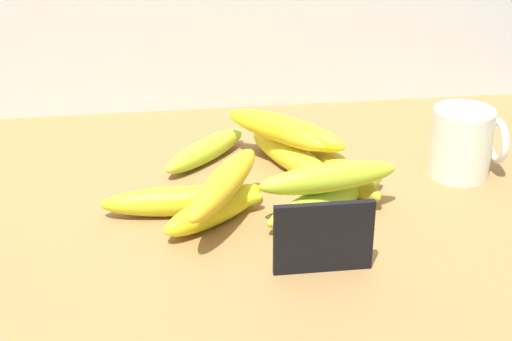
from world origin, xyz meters
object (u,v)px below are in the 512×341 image
coffee_mug (463,143)px  banana_0 (215,208)px  banana_4 (337,169)px  banana_8 (284,131)px  banana_9 (329,178)px  banana_3 (183,201)px  chalkboard_sign (323,240)px  banana_1 (292,157)px  banana_6 (285,130)px  banana_2 (328,199)px  banana_5 (206,150)px  banana_7 (221,184)px

coffee_mug → banana_0: 35.77cm
coffee_mug → banana_4: bearing=179.9°
banana_8 → banana_9: 15.02cm
banana_3 → chalkboard_sign: bearing=-45.1°
chalkboard_sign → banana_1: bearing=87.6°
banana_6 → banana_2: bearing=-75.9°
banana_1 → banana_3: size_ratio=0.96×
chalkboard_sign → banana_0: chalkboard_sign is taller
banana_4 → banana_3: bearing=-163.2°
chalkboard_sign → banana_8: size_ratio=0.72×
banana_4 → banana_8: banana_8 is taller
banana_0 → banana_2: 14.34cm
banana_8 → banana_9: size_ratio=0.85×
banana_2 → banana_4: (2.90, 7.94, 0.17)cm
coffee_mug → banana_3: size_ratio=0.48×
banana_6 → banana_8: size_ratio=1.28×
banana_3 → banana_4: size_ratio=1.02×
banana_0 → banana_9: size_ratio=0.88×
banana_1 → banana_8: bearing=137.2°
banana_2 → banana_8: (-3.48, 13.41, 3.73)cm
banana_2 → banana_9: bearing=-104.2°
banana_5 → banana_7: size_ratio=0.85×
banana_2 → banana_5: (-14.12, 16.65, -0.07)cm
banana_3 → banana_8: size_ratio=1.32×
banana_7 → banana_4: bearing=30.3°
banana_1 → banana_6: (-0.96, 0.90, 3.79)cm
coffee_mug → banana_2: (-20.24, -7.92, -3.00)cm
chalkboard_sign → banana_3: size_ratio=0.55×
banana_6 → banana_7: bearing=-124.2°
banana_5 → banana_1: bearing=-19.9°
chalkboard_sign → banana_6: chalkboard_sign is taller
banana_5 → banana_8: (10.65, -3.24, 3.80)cm
banana_4 → chalkboard_sign: bearing=-106.8°
banana_1 → banana_3: bearing=-145.4°
coffee_mug → banana_2: 21.94cm
banana_2 → banana_5: banana_2 is taller
banana_3 → banana_7: size_ratio=1.04×
banana_6 → banana_8: banana_6 is taller
chalkboard_sign → banana_2: size_ratio=0.54×
banana_8 → banana_0: bearing=-127.2°
chalkboard_sign → coffee_mug: bearing=41.6°
banana_1 → banana_7: bearing=-128.4°
chalkboard_sign → coffee_mug: coffee_mug is taller
coffee_mug → banana_7: 35.11cm
banana_0 → banana_9: bearing=-1.7°
banana_4 → banana_8: bearing=139.4°
banana_4 → banana_5: (-17.03, 8.72, -0.24)cm
banana_1 → banana_9: 14.25cm
banana_0 → banana_2: banana_0 is taller
chalkboard_sign → banana_3: (-14.63, 14.69, -1.98)cm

